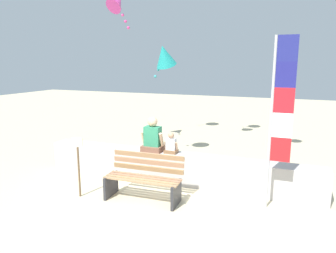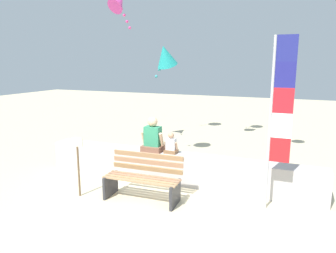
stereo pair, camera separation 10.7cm
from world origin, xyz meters
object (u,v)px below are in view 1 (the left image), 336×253
at_px(park_bench, 144,179).
at_px(kite_teal, 164,56).
at_px(person_adult, 153,138).
at_px(sign_post, 78,162).
at_px(person_child, 171,145).
at_px(flag_banner, 279,111).
at_px(kite_magenta, 117,3).

height_order(park_bench, kite_teal, kite_teal).
relative_size(person_adult, sign_post, 0.65).
distance_m(person_child, kite_teal, 2.54).
bearing_deg(sign_post, flag_banner, 13.56).
bearing_deg(person_child, kite_teal, 117.68).
relative_size(flag_banner, sign_post, 2.56).
bearing_deg(kite_magenta, kite_teal, -18.68).
relative_size(person_adult, kite_magenta, 0.73).
xyz_separation_m(person_child, sign_post, (-1.41, -1.46, -0.13)).
height_order(park_bench, person_child, person_child).
bearing_deg(flag_banner, person_child, 165.57).
distance_m(person_adult, person_child, 0.47).
bearing_deg(sign_post, park_bench, 16.34).
xyz_separation_m(person_adult, kite_teal, (-0.30, 1.42, 1.85)).
xyz_separation_m(person_child, kite_magenta, (-2.44, 1.99, 3.48)).
height_order(flag_banner, sign_post, flag_banner).
distance_m(person_adult, kite_teal, 2.35).
height_order(person_adult, person_child, person_adult).
bearing_deg(kite_magenta, flag_banner, -28.79).
height_order(park_bench, sign_post, sign_post).
distance_m(person_child, flag_banner, 2.51).
relative_size(person_adult, person_child, 1.68).
height_order(kite_magenta, sign_post, kite_magenta).
bearing_deg(person_child, park_bench, -97.84).
distance_m(person_adult, sign_post, 1.76).
height_order(flag_banner, kite_teal, kite_teal).
height_order(person_adult, flag_banner, flag_banner).
relative_size(park_bench, sign_post, 1.26).
bearing_deg(sign_post, person_child, 46.00).
bearing_deg(person_child, kite_magenta, 140.71).
distance_m(flag_banner, sign_post, 3.91).
relative_size(kite_teal, kite_magenta, 0.86).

